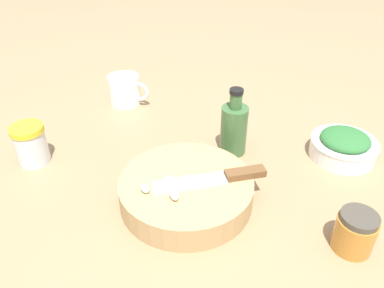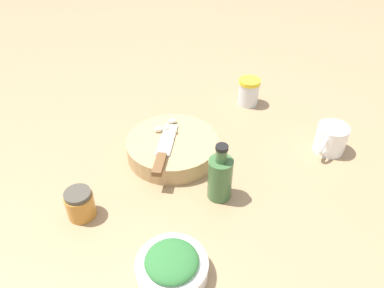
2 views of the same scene
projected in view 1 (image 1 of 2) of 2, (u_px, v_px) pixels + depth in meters
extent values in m
plane|color=#997A56|center=(205.00, 167.00, 0.75)|extent=(5.00, 5.00, 0.00)
cylinder|color=tan|center=(186.00, 191.00, 0.65)|extent=(0.23, 0.23, 0.05)
cube|color=brown|center=(245.00, 173.00, 0.64)|extent=(0.07, 0.06, 0.01)
cube|color=#B2B2B7|center=(190.00, 183.00, 0.63)|extent=(0.12, 0.11, 0.01)
ellipsoid|color=silver|center=(145.00, 188.00, 0.61)|extent=(0.03, 0.02, 0.01)
ellipsoid|color=#F1E6C2|center=(166.00, 189.00, 0.61)|extent=(0.02, 0.02, 0.01)
ellipsoid|color=white|center=(168.00, 180.00, 0.63)|extent=(0.02, 0.03, 0.01)
ellipsoid|color=white|center=(185.00, 179.00, 0.63)|extent=(0.02, 0.02, 0.01)
ellipsoid|color=white|center=(174.00, 195.00, 0.60)|extent=(0.03, 0.02, 0.02)
cylinder|color=white|center=(343.00, 149.00, 0.77)|extent=(0.13, 0.13, 0.04)
torus|color=white|center=(345.00, 142.00, 0.76)|extent=(0.13, 0.13, 0.01)
ellipsoid|color=#2D6B33|center=(345.00, 139.00, 0.75)|extent=(0.10, 0.10, 0.03)
cylinder|color=silver|center=(31.00, 147.00, 0.74)|extent=(0.06, 0.06, 0.07)
cylinder|color=yellow|center=(26.00, 129.00, 0.72)|extent=(0.06, 0.06, 0.01)
cylinder|color=white|center=(124.00, 90.00, 0.95)|extent=(0.08, 0.08, 0.07)
torus|color=white|center=(140.00, 92.00, 0.94)|extent=(0.05, 0.02, 0.05)
cylinder|color=#BC7A2D|center=(354.00, 234.00, 0.56)|extent=(0.06, 0.06, 0.06)
cylinder|color=#474238|center=(360.00, 218.00, 0.55)|extent=(0.06, 0.06, 0.01)
cylinder|color=#3D6638|center=(234.00, 130.00, 0.77)|extent=(0.05, 0.05, 0.10)
cylinder|color=#3D6638|center=(236.00, 101.00, 0.73)|extent=(0.02, 0.02, 0.03)
cylinder|color=black|center=(237.00, 91.00, 0.72)|extent=(0.03, 0.03, 0.01)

